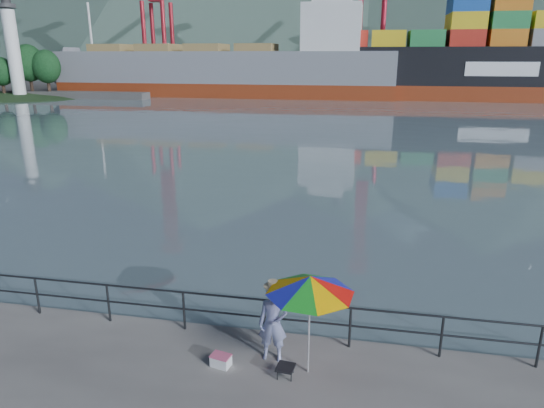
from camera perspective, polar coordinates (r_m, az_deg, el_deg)
The scene contains 11 objects.
harbor_water at distance 138.44m, azimuth 9.15°, elevation 14.26°, with size 500.00×280.00×0.00m, color slate.
far_dock at distance 101.51m, azimuth 14.10°, elevation 13.00°, with size 200.00×40.00×0.40m, color #514F4C.
guardrail at distance 12.61m, azimuth -14.65°, elevation -11.55°, with size 22.00×0.06×1.03m.
container_stacks at distance 106.69m, azimuth 28.35°, elevation 13.31°, with size 58.00×8.40×7.80m.
fisherman at distance 10.84m, azimuth 0.10°, elevation -13.87°, with size 0.64×0.42×1.75m, color #314089.
beach_umbrella at distance 9.89m, azimuth 4.51°, elevation -9.44°, with size 2.25×2.25×2.23m.
folding_stool at distance 10.73m, azimuth 1.59°, elevation -19.04°, with size 0.41×0.41×0.24m.
cooler_bag at distance 11.07m, azimuth -6.03°, elevation -17.90°, with size 0.41×0.27×0.24m, color silver.
fishing_rod at distance 12.29m, azimuth 0.91°, elevation -14.55°, with size 0.02×0.02×2.14m, color black.
bulk_carrier at distance 83.99m, azimuth -4.41°, elevation 15.46°, with size 56.17×9.72×14.50m.
container_ship at distance 84.22m, azimuth 25.90°, elevation 15.12°, with size 54.21×9.04×18.10m.
Camera 1 is at (5.10, -8.19, 6.46)m, focal length 32.00 mm.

